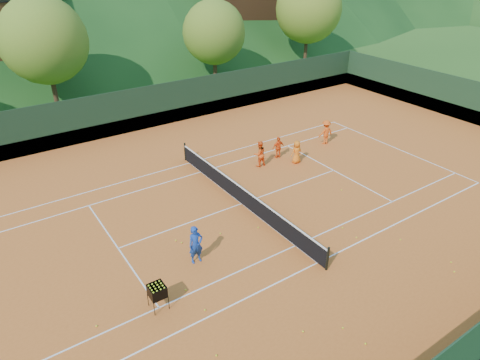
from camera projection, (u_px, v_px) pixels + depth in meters
ground at (242, 204)px, 21.40m from camera, size 400.00×400.00×0.00m
clay_court at (242, 204)px, 21.39m from camera, size 40.00×24.00×0.02m
coach at (196, 245)px, 17.10m from camera, size 0.64×0.44×1.68m
student_a at (260, 154)px, 24.66m from camera, size 0.76×0.59×1.54m
student_b at (278, 147)px, 25.69m from camera, size 0.82×0.41×1.35m
student_c at (297, 152)px, 25.07m from camera, size 0.71×0.49×1.39m
student_d at (326, 132)px, 27.46m from camera, size 1.07×0.67×1.60m
tennis_ball_0 at (258, 227)px, 19.53m from camera, size 0.07×0.07×0.07m
tennis_ball_4 at (451, 262)px, 17.39m from camera, size 0.07×0.07×0.07m
tennis_ball_5 at (182, 243)px, 18.54m from camera, size 0.07×0.07×0.07m
tennis_ball_6 at (186, 290)px, 16.00m from camera, size 0.07×0.07×0.07m
tennis_ball_7 at (216, 355)px, 13.45m from camera, size 0.07×0.07×0.07m
tennis_ball_8 at (176, 240)px, 18.67m from camera, size 0.07×0.07×0.07m
tennis_ball_9 at (342, 190)px, 22.51m from camera, size 0.07×0.07×0.07m
tennis_ball_10 at (220, 234)px, 19.12m from camera, size 0.07×0.07×0.07m
tennis_ball_11 at (365, 344)px, 13.84m from camera, size 0.07×0.07×0.07m
tennis_ball_12 at (343, 228)px, 19.50m from camera, size 0.07×0.07×0.07m
tennis_ball_13 at (303, 332)px, 14.28m from camera, size 0.07×0.07×0.07m
tennis_ball_14 at (205, 310)px, 15.12m from camera, size 0.07×0.07×0.07m
tennis_ball_15 at (96, 326)px, 14.48m from camera, size 0.07×0.07×0.07m
tennis_ball_16 at (343, 328)px, 14.42m from camera, size 0.07×0.07×0.07m
tennis_ball_17 at (400, 240)px, 18.72m from camera, size 0.07×0.07×0.07m
tennis_ball_18 at (454, 272)px, 16.89m from camera, size 0.07×0.07×0.07m
tennis_ball_19 at (356, 237)px, 18.86m from camera, size 0.07×0.07×0.07m
court_lines at (242, 204)px, 21.38m from camera, size 23.83×11.03×0.00m
tennis_net at (242, 195)px, 21.14m from camera, size 0.10×12.07×1.10m
perimeter_fence at (242, 182)px, 20.78m from camera, size 40.40×24.24×3.00m
ball_hopper at (157, 291)px, 14.93m from camera, size 0.57×0.57×1.00m
chalet_mid at (111, 11)px, 46.56m from camera, size 12.65×8.82×11.45m
chalet_right at (238, 4)px, 50.41m from camera, size 11.50×8.82×11.91m
tree_b at (44, 41)px, 31.41m from camera, size 6.40×6.40×8.40m
tree_c at (214, 32)px, 37.87m from camera, size 5.60×5.60×7.35m
tree_d at (309, 9)px, 44.02m from camera, size 6.80×6.80×8.93m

